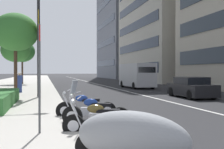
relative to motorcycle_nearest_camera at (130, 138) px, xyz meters
name	(u,v)px	position (x,y,z in m)	size (l,w,h in m)	color
sidewalk_right_plaza	(13,86)	(30.01, 5.20, -0.51)	(160.00, 9.39, 0.15)	#B2ADA3
lane_centre_stripe	(95,83)	(35.01, -5.59, -0.58)	(110.00, 0.16, 0.01)	silver
motorcycle_nearest_camera	(130,138)	(0.00, 0.00, 0.00)	(1.99, 2.18, 1.07)	gray
motorcycle_under_tarp	(101,122)	(2.64, 0.01, -0.18)	(0.79, 2.11, 1.08)	black
motorcycle_far_end_row	(95,113)	(3.90, -0.04, -0.14)	(1.10, 2.06, 1.49)	black
motorcycle_mid_row	(86,108)	(5.37, 0.03, -0.16)	(0.80, 2.19, 1.11)	black
car_far_down_avenue	(191,88)	(12.20, -8.15, 0.08)	(4.16, 1.89, 1.39)	black
delivery_van_ahead	(137,75)	(23.25, -7.99, 0.80)	(5.82, 2.33, 2.58)	#B7B7BC
parking_sign_by_curb	(40,68)	(2.79, 1.62, 1.28)	(0.32, 0.06, 2.88)	#47494C
street_lamp_with_banners	(43,13)	(13.45, 1.58, 4.88)	(1.26, 2.23, 9.02)	#232326
clipped_hedge_bed	(1,99)	(9.20, 3.51, -0.11)	(6.53, 1.10, 0.64)	#337033
street_tree_near_plaza_corner	(15,32)	(14.19, 3.33, 3.72)	(2.89, 2.89, 5.40)	#473323
street_tree_by_lamp_post	(16,50)	(23.06, 4.17, 3.22)	(2.74, 2.74, 4.83)	#473323
street_tree_far_plaza	(22,52)	(32.72, 4.31, 3.73)	(3.21, 3.21, 5.54)	#473323
pedestrian_on_plaza	(20,83)	(17.68, 3.38, 0.32)	(0.34, 0.44, 1.52)	#33478C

